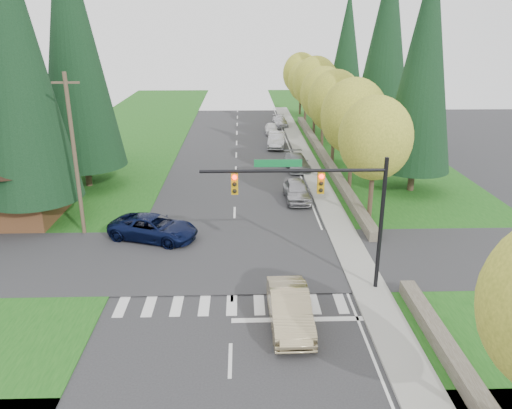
{
  "coord_description": "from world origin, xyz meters",
  "views": [
    {
      "loc": [
        0.53,
        -17.49,
        12.53
      ],
      "look_at": [
        1.34,
        9.39,
        2.8
      ],
      "focal_mm": 35.0,
      "sensor_mm": 36.0,
      "label": 1
    }
  ],
  "objects_px": {
    "parked_car_b": "(297,162)",
    "parked_car_c": "(276,140)",
    "parked_car_a": "(297,190)",
    "parked_car_d": "(271,128)",
    "parked_car_e": "(280,121)",
    "suv_navy": "(154,228)",
    "sedan_champagne": "(290,309)"
  },
  "relations": [
    {
      "from": "suv_navy",
      "to": "parked_car_b",
      "type": "distance_m",
      "value": 18.75
    },
    {
      "from": "parked_car_a",
      "to": "parked_car_c",
      "type": "relative_size",
      "value": 0.95
    },
    {
      "from": "sedan_champagne",
      "to": "parked_car_b",
      "type": "bearing_deg",
      "value": 81.73
    },
    {
      "from": "sedan_champagne",
      "to": "parked_car_b",
      "type": "distance_m",
      "value": 25.29
    },
    {
      "from": "parked_car_b",
      "to": "parked_car_a",
      "type": "bearing_deg",
      "value": -100.36
    },
    {
      "from": "parked_car_c",
      "to": "sedan_champagne",
      "type": "bearing_deg",
      "value": -86.76
    },
    {
      "from": "parked_car_b",
      "to": "parked_car_d",
      "type": "distance_m",
      "value": 16.0
    },
    {
      "from": "parked_car_d",
      "to": "parked_car_e",
      "type": "distance_m",
      "value": 4.82
    },
    {
      "from": "suv_navy",
      "to": "parked_car_d",
      "type": "distance_m",
      "value": 32.76
    },
    {
      "from": "parked_car_d",
      "to": "parked_car_e",
      "type": "height_order",
      "value": "parked_car_e"
    },
    {
      "from": "suv_navy",
      "to": "parked_car_e",
      "type": "bearing_deg",
      "value": 3.22
    },
    {
      "from": "parked_car_c",
      "to": "parked_car_a",
      "type": "bearing_deg",
      "value": -82.65
    },
    {
      "from": "suv_navy",
      "to": "parked_car_b",
      "type": "height_order",
      "value": "suv_navy"
    },
    {
      "from": "sedan_champagne",
      "to": "parked_car_a",
      "type": "height_order",
      "value": "sedan_champagne"
    },
    {
      "from": "parked_car_c",
      "to": "parked_car_d",
      "type": "distance_m",
      "value": 7.14
    },
    {
      "from": "suv_navy",
      "to": "parked_car_c",
      "type": "xyz_separation_m",
      "value": [
        9.23,
        24.33,
        0.03
      ]
    },
    {
      "from": "parked_car_e",
      "to": "parked_car_d",
      "type": "bearing_deg",
      "value": -109.99
    },
    {
      "from": "sedan_champagne",
      "to": "parked_car_d",
      "type": "distance_m",
      "value": 41.08
    },
    {
      "from": "parked_car_a",
      "to": "parked_car_c",
      "type": "distance_m",
      "value": 17.35
    },
    {
      "from": "parked_car_e",
      "to": "parked_car_a",
      "type": "bearing_deg",
      "value": -94.92
    },
    {
      "from": "sedan_champagne",
      "to": "parked_car_e",
      "type": "relative_size",
      "value": 1.11
    },
    {
      "from": "parked_car_e",
      "to": "suv_navy",
      "type": "bearing_deg",
      "value": -109.34
    },
    {
      "from": "suv_navy",
      "to": "parked_car_c",
      "type": "relative_size",
      "value": 1.14
    },
    {
      "from": "parked_car_b",
      "to": "parked_car_c",
      "type": "relative_size",
      "value": 0.98
    },
    {
      "from": "sedan_champagne",
      "to": "parked_car_d",
      "type": "relative_size",
      "value": 1.31
    },
    {
      "from": "parked_car_c",
      "to": "parked_car_d",
      "type": "relative_size",
      "value": 1.28
    },
    {
      "from": "parked_car_a",
      "to": "parked_car_d",
      "type": "bearing_deg",
      "value": 89.49
    },
    {
      "from": "parked_car_b",
      "to": "parked_car_e",
      "type": "distance_m",
      "value": 20.55
    },
    {
      "from": "parked_car_c",
      "to": "parked_car_e",
      "type": "height_order",
      "value": "parked_car_c"
    },
    {
      "from": "parked_car_c",
      "to": "parked_car_d",
      "type": "height_order",
      "value": "parked_car_c"
    },
    {
      "from": "parked_car_a",
      "to": "parked_car_b",
      "type": "relative_size",
      "value": 0.97
    },
    {
      "from": "suv_navy",
      "to": "parked_car_a",
      "type": "distance_m",
      "value": 11.86
    }
  ]
}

